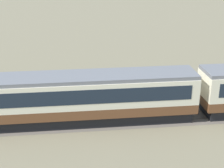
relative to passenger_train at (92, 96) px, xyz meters
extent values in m
cube|color=brown|center=(-0.26, 0.00, -0.98)|extent=(17.54, 3.15, 0.80)
cube|color=beige|center=(-0.26, 0.00, 0.48)|extent=(17.54, 3.15, 2.11)
cube|color=#192330|center=(-0.26, 0.00, 0.58)|extent=(16.14, 3.19, 1.18)
cube|color=slate|center=(-0.26, 0.00, 1.68)|extent=(17.54, 2.96, 0.30)
cube|color=black|center=(-0.26, 0.00, -1.82)|extent=(16.84, 2.71, 0.88)
cylinder|color=black|center=(5.53, -0.72, -1.83)|extent=(0.90, 0.18, 0.90)
cylinder|color=black|center=(5.53, 0.72, -1.83)|extent=(0.90, 0.18, 0.90)
cylinder|color=black|center=(-6.05, -0.72, -1.83)|extent=(0.90, 0.18, 0.90)
cylinder|color=black|center=(-6.05, 0.72, -1.83)|extent=(0.90, 0.18, 0.90)
cube|color=#665B51|center=(-6.88, 0.00, -2.27)|extent=(149.37, 3.60, 0.01)
cube|color=#4C4238|center=(-6.88, -0.72, -2.26)|extent=(149.37, 0.12, 0.04)
cube|color=#4C4238|center=(-6.88, 0.72, -2.26)|extent=(149.37, 0.12, 0.04)
camera|label=1|loc=(-1.37, -25.57, 11.13)|focal=55.00mm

